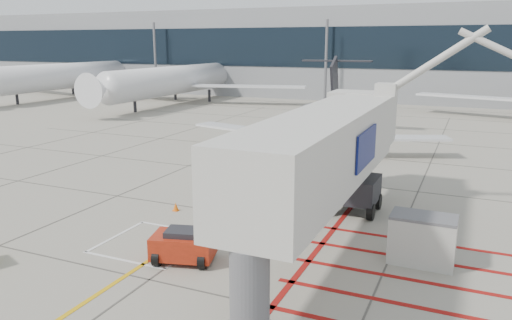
% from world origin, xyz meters
% --- Properties ---
extents(ground_plane, '(260.00, 260.00, 0.00)m').
position_xyz_m(ground_plane, '(0.00, 0.00, 0.00)').
color(ground_plane, '#9D9888').
rests_on(ground_plane, ground).
extents(regional_jet, '(23.97, 29.29, 7.28)m').
position_xyz_m(regional_jet, '(-1.02, 15.95, 3.64)').
color(regional_jet, white).
rests_on(regional_jet, ground_plane).
extents(jet_bridge, '(9.59, 20.16, 8.05)m').
position_xyz_m(jet_bridge, '(5.28, 0.54, 4.03)').
color(jet_bridge, silver).
rests_on(jet_bridge, ground_plane).
extents(pushback_tug, '(2.82, 2.17, 1.46)m').
position_xyz_m(pushback_tug, '(0.31, -2.03, 0.73)').
color(pushback_tug, '#AC2610').
rests_on(pushback_tug, ground_plane).
extents(baggage_cart, '(2.30, 1.86, 1.26)m').
position_xyz_m(baggage_cart, '(2.07, 4.72, 0.63)').
color(baggage_cart, '#5D5E62').
rests_on(baggage_cart, ground_plane).
extents(ground_power_unit, '(2.56, 1.51, 2.01)m').
position_xyz_m(ground_power_unit, '(9.23, 1.75, 1.01)').
color(ground_power_unit, '#BBBAB2').
rests_on(ground_power_unit, ground_plane).
extents(cone_nose, '(0.32, 0.32, 0.45)m').
position_xyz_m(cone_nose, '(-3.44, 3.18, 0.22)').
color(cone_nose, orange).
rests_on(cone_nose, ground_plane).
extents(cone_side, '(0.38, 0.38, 0.52)m').
position_xyz_m(cone_side, '(-1.76, 8.38, 0.26)').
color(cone_side, '#E9520C').
rests_on(cone_side, ground_plane).
extents(terminal_building, '(180.00, 28.00, 14.00)m').
position_xyz_m(terminal_building, '(10.00, 70.00, 7.00)').
color(terminal_building, gray).
rests_on(terminal_building, ground_plane).
extents(terminal_glass_band, '(180.00, 0.10, 6.00)m').
position_xyz_m(terminal_glass_band, '(10.00, 55.95, 8.00)').
color(terminal_glass_band, black).
rests_on(terminal_glass_band, ground_plane).
extents(bg_aircraft_a, '(36.68, 40.76, 12.23)m').
position_xyz_m(bg_aircraft_a, '(-50.05, 46.00, 6.11)').
color(bg_aircraft_a, silver).
rests_on(bg_aircraft_a, ground_plane).
extents(bg_aircraft_b, '(36.34, 40.38, 12.11)m').
position_xyz_m(bg_aircraft_b, '(-29.32, 46.00, 6.06)').
color(bg_aircraft_b, silver).
rests_on(bg_aircraft_b, ground_plane).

